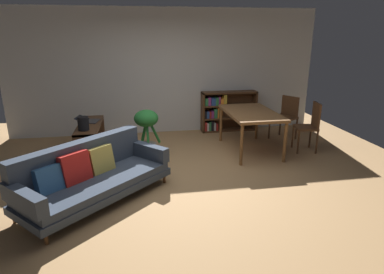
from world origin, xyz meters
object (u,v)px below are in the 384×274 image
(open_laptop, at_px, (89,120))
(potted_floor_plant, at_px, (147,129))
(dining_table, at_px, (251,115))
(fabric_couch, at_px, (91,175))
(desk_speaker, at_px, (83,124))
(bookshelf, at_px, (224,111))
(media_console, at_px, (91,140))
(dining_chair_near, at_px, (286,115))
(dining_chair_far, at_px, (310,124))

(open_laptop, bearing_deg, potted_floor_plant, -24.01)
(potted_floor_plant, distance_m, dining_table, 1.96)
(fabric_couch, relative_size, desk_speaker, 8.92)
(fabric_couch, relative_size, bookshelf, 1.63)
(media_console, distance_m, bookshelf, 3.09)
(media_console, relative_size, open_laptop, 2.97)
(open_laptop, bearing_deg, dining_table, -8.74)
(open_laptop, xyz_separation_m, dining_chair_near, (4.01, 0.16, -0.10))
(dining_chair_near, bearing_deg, media_console, -175.07)
(dining_chair_far, bearing_deg, media_console, 173.38)
(open_laptop, distance_m, dining_table, 3.04)
(media_console, height_order, dining_chair_far, dining_chair_far)
(desk_speaker, relative_size, potted_floor_plant, 0.26)
(fabric_couch, height_order, desk_speaker, desk_speaker)
(potted_floor_plant, relative_size, dining_table, 0.60)
(fabric_couch, bearing_deg, dining_table, 28.36)
(media_console, bearing_deg, potted_floor_plant, -15.56)
(dining_chair_far, bearing_deg, dining_table, 169.94)
(dining_chair_far, xyz_separation_m, bookshelf, (-1.22, 1.64, -0.06))
(desk_speaker, height_order, bookshelf, bookshelf)
(open_laptop, bearing_deg, dining_chair_far, -9.09)
(fabric_couch, distance_m, desk_speaker, 1.45)
(open_laptop, xyz_separation_m, dining_chair_far, (4.11, -0.66, -0.09))
(media_console, relative_size, bookshelf, 1.05)
(media_console, xyz_separation_m, open_laptop, (-0.03, 0.18, 0.33))
(dining_chair_near, xyz_separation_m, bookshelf, (-1.12, 0.82, -0.06))
(dining_table, height_order, bookshelf, bookshelf)
(fabric_couch, bearing_deg, open_laptop, 96.84)
(dining_chair_far, bearing_deg, open_laptop, 170.91)
(potted_floor_plant, height_order, bookshelf, bookshelf)
(media_console, xyz_separation_m, dining_table, (2.97, -0.28, 0.41))
(fabric_couch, bearing_deg, potted_floor_plant, 61.20)
(media_console, height_order, potted_floor_plant, potted_floor_plant)
(media_console, distance_m, desk_speaker, 0.57)
(media_console, height_order, open_laptop, open_laptop)
(open_laptop, relative_size, desk_speaker, 1.93)
(desk_speaker, relative_size, bookshelf, 0.18)
(bookshelf, bearing_deg, fabric_couch, -132.15)
(open_laptop, xyz_separation_m, potted_floor_plant, (1.05, -0.47, -0.09))
(dining_chair_far, relative_size, bookshelf, 0.74)
(fabric_couch, bearing_deg, dining_chair_near, 29.24)
(open_laptop, distance_m, dining_chair_far, 4.16)
(dining_chair_far, distance_m, bookshelf, 2.04)
(bookshelf, bearing_deg, open_laptop, -161.27)
(media_console, xyz_separation_m, desk_speaker, (-0.04, -0.39, 0.42))
(desk_speaker, xyz_separation_m, bookshelf, (2.90, 1.55, -0.25))
(fabric_couch, relative_size, potted_floor_plant, 2.35)
(potted_floor_plant, distance_m, dining_chair_far, 3.06)
(media_console, distance_m, open_laptop, 0.38)
(fabric_couch, height_order, dining_chair_far, dining_chair_far)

